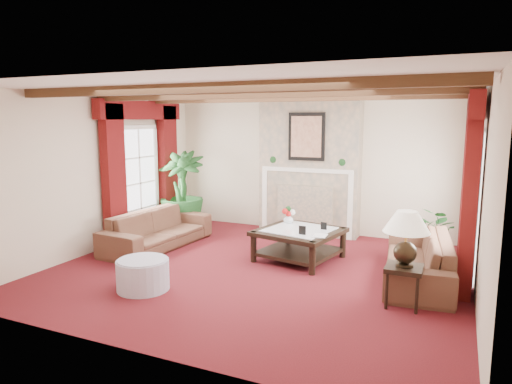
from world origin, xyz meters
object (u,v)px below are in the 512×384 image
at_px(ottoman, 143,275).
at_px(potted_palm, 182,208).
at_px(sofa_right, 418,251).
at_px(coffee_table, 299,245).
at_px(side_table, 403,286).
at_px(sofa_left, 158,223).

bearing_deg(ottoman, potted_palm, 114.10).
xyz_separation_m(sofa_right, coffee_table, (-1.86, 0.23, -0.18)).
xyz_separation_m(potted_palm, coffee_table, (2.86, -0.93, -0.21)).
bearing_deg(potted_palm, side_table, -25.46).
distance_m(coffee_table, ottoman, 2.60).
bearing_deg(sofa_left, potted_palm, 16.92).
height_order(potted_palm, coffee_table, potted_palm).
distance_m(sofa_left, ottoman, 2.12).
xyz_separation_m(sofa_right, potted_palm, (-4.72, 1.15, 0.03)).
height_order(coffee_table, side_table, side_table).
relative_size(side_table, ottoman, 0.73).
bearing_deg(coffee_table, sofa_right, 4.35).
bearing_deg(ottoman, side_table, 14.54).
bearing_deg(coffee_table, potted_palm, 173.29).
bearing_deg(sofa_left, sofa_right, -85.06).
relative_size(sofa_right, potted_palm, 1.23).
height_order(sofa_right, ottoman, sofa_right).
distance_m(potted_palm, side_table, 5.15).
relative_size(sofa_right, ottoman, 3.21).
bearing_deg(potted_palm, coffee_table, -17.97).
relative_size(sofa_left, coffee_table, 1.84).
distance_m(potted_palm, coffee_table, 3.01).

